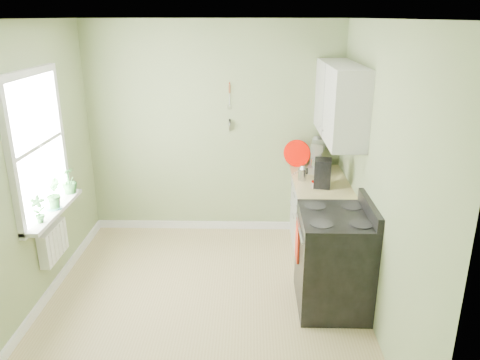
{
  "coord_description": "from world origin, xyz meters",
  "views": [
    {
      "loc": [
        0.45,
        -3.98,
        2.72
      ],
      "look_at": [
        0.35,
        0.55,
        1.13
      ],
      "focal_mm": 35.0,
      "sensor_mm": 36.0,
      "label": 1
    }
  ],
  "objects_px": {
    "kettle": "(302,173)",
    "coffee_maker": "(322,174)",
    "stove": "(334,260)",
    "stand_mixer": "(318,157)"
  },
  "relations": [
    {
      "from": "kettle",
      "to": "coffee_maker",
      "type": "height_order",
      "value": "coffee_maker"
    },
    {
      "from": "stove",
      "to": "coffee_maker",
      "type": "relative_size",
      "value": 3.42
    },
    {
      "from": "stand_mixer",
      "to": "kettle",
      "type": "height_order",
      "value": "stand_mixer"
    },
    {
      "from": "stove",
      "to": "coffee_maker",
      "type": "bearing_deg",
      "value": 90.87
    },
    {
      "from": "stove",
      "to": "kettle",
      "type": "distance_m",
      "value": 1.27
    },
    {
      "from": "stove",
      "to": "coffee_maker",
      "type": "xyz_separation_m",
      "value": [
        -0.01,
        0.92,
        0.57
      ]
    },
    {
      "from": "stand_mixer",
      "to": "coffee_maker",
      "type": "relative_size",
      "value": 1.3
    },
    {
      "from": "stand_mixer",
      "to": "kettle",
      "type": "bearing_deg",
      "value": -121.57
    },
    {
      "from": "coffee_maker",
      "to": "stand_mixer",
      "type": "bearing_deg",
      "value": 87.69
    },
    {
      "from": "kettle",
      "to": "stand_mixer",
      "type": "bearing_deg",
      "value": 58.43
    }
  ]
}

